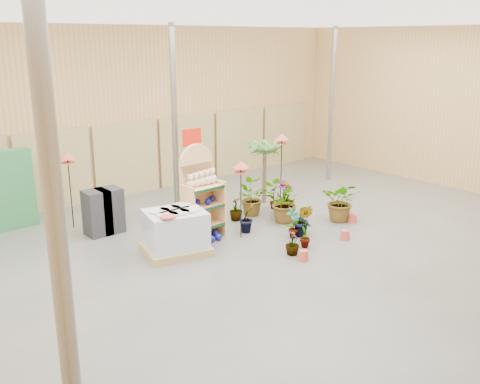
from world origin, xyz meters
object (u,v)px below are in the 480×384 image
object	(u,v)px
display_shelf	(199,195)
pallet_stack	(176,232)
bird_table_front	(241,167)
potted_plant_2	(283,203)

from	to	relation	value
display_shelf	pallet_stack	distance (m)	1.17
display_shelf	pallet_stack	xyz separation A→B (m)	(-0.95, -0.50, -0.48)
display_shelf	pallet_stack	bearing A→B (deg)	-154.62
bird_table_front	display_shelf	bearing A→B (deg)	132.73
pallet_stack	potted_plant_2	world-z (taller)	potted_plant_2
bird_table_front	potted_plant_2	distance (m)	1.76
pallet_stack	bird_table_front	size ratio (longest dim) A/B	0.86
display_shelf	bird_table_front	distance (m)	1.11
display_shelf	bird_table_front	bearing A→B (deg)	-49.54
bird_table_front	potted_plant_2	world-z (taller)	bird_table_front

